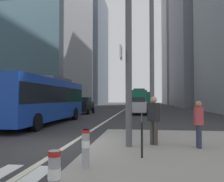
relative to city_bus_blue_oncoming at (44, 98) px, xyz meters
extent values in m
plane|color=#303033|center=(4.06, 12.71, -1.84)|extent=(160.00, 160.00, 0.00)
cube|color=beige|center=(4.06, 22.71, -1.83)|extent=(0.20, 80.00, 0.01)
cube|color=#9E9EA3|center=(-11.94, 31.62, 14.09)|extent=(12.50, 22.46, 31.85)
cube|color=slate|center=(-11.94, 58.58, 15.85)|extent=(13.15, 20.86, 35.37)
cube|color=gray|center=(21.06, 39.57, 22.57)|extent=(12.92, 22.56, 48.82)
cube|color=#9E9EA3|center=(21.06, 62.61, 25.00)|extent=(13.57, 17.20, 53.68)
cube|color=#14389E|center=(0.00, -0.03, -0.11)|extent=(2.63, 11.00, 2.75)
cube|color=black|center=(0.00, -0.03, 0.23)|extent=(2.67, 10.78, 1.10)
cube|color=#4C4C51|center=(0.02, 1.61, 1.41)|extent=(1.80, 3.97, 0.30)
cylinder|color=black|center=(1.16, -3.56, -1.34)|extent=(0.31, 1.00, 1.00)
cylinder|color=black|center=(1.24, 3.47, -1.34)|extent=(0.31, 1.00, 1.00)
cylinder|color=black|center=(-1.16, 3.49, -1.34)|extent=(0.31, 1.00, 1.00)
cylinder|color=black|center=(-2.44, -0.31, -1.52)|extent=(0.23, 0.64, 0.64)
cube|color=#198456|center=(6.54, 24.80, -0.11)|extent=(2.76, 10.94, 2.75)
cube|color=black|center=(6.54, 24.80, 0.23)|extent=(2.80, 10.72, 1.10)
cube|color=#4C4C51|center=(6.50, 23.17, 1.41)|extent=(1.84, 3.96, 0.30)
cylinder|color=black|center=(5.42, 28.31, -1.34)|extent=(0.32, 1.01, 1.00)
cylinder|color=black|center=(7.82, 28.25, -1.34)|extent=(0.32, 1.01, 1.00)
cylinder|color=black|center=(5.25, 21.35, -1.34)|extent=(0.32, 1.01, 1.00)
cylinder|color=black|center=(7.65, 21.29, -1.34)|extent=(0.32, 1.01, 1.00)
cube|color=#198456|center=(7.80, 42.78, -0.11)|extent=(2.66, 10.95, 2.75)
cube|color=black|center=(7.80, 42.78, 0.23)|extent=(2.70, 10.73, 1.10)
cube|color=#4C4C51|center=(7.83, 41.14, 1.41)|extent=(1.81, 3.96, 0.30)
cylinder|color=black|center=(6.55, 46.25, -1.34)|extent=(0.32, 1.00, 1.00)
cylinder|color=black|center=(8.95, 46.29, -1.34)|extent=(0.32, 1.00, 1.00)
cylinder|color=black|center=(6.65, 39.27, -1.34)|extent=(0.32, 1.00, 1.00)
cylinder|color=black|center=(9.05, 39.30, -1.34)|extent=(0.32, 1.00, 1.00)
cube|color=black|center=(-0.05, 11.32, -0.97)|extent=(1.79, 4.11, 1.10)
cube|color=black|center=(-0.05, 11.47, -0.16)|extent=(1.50, 2.22, 0.52)
cylinder|color=black|center=(0.86, 9.92, -1.52)|extent=(0.22, 0.64, 0.64)
cylinder|color=black|center=(-0.96, 9.92, -1.52)|extent=(0.22, 0.64, 0.64)
cylinder|color=black|center=(0.86, 12.72, -1.52)|extent=(0.22, 0.64, 0.64)
cylinder|color=black|center=(-0.96, 12.71, -1.52)|extent=(0.22, 0.64, 0.64)
cube|color=gold|center=(7.61, 52.62, -0.97)|extent=(1.80, 4.24, 1.10)
cube|color=black|center=(7.61, 52.47, -0.16)|extent=(1.50, 2.29, 0.52)
cylinder|color=black|center=(6.69, 54.06, -1.52)|extent=(0.22, 0.64, 0.64)
cylinder|color=black|center=(8.51, 54.06, -1.52)|extent=(0.22, 0.64, 0.64)
cylinder|color=black|center=(6.70, 51.18, -1.52)|extent=(0.22, 0.64, 0.64)
cylinder|color=black|center=(8.52, 51.19, -1.52)|extent=(0.22, 0.64, 0.64)
cube|color=silver|center=(6.52, 10.89, -0.97)|extent=(1.92, 4.37, 1.10)
cube|color=black|center=(6.52, 10.74, -0.16)|extent=(1.57, 2.38, 0.52)
cylinder|color=black|center=(5.66, 12.38, -1.52)|extent=(0.24, 0.65, 0.64)
cylinder|color=black|center=(7.48, 12.32, -1.52)|extent=(0.24, 0.65, 0.64)
cylinder|color=black|center=(5.57, 9.45, -1.52)|extent=(0.24, 0.65, 0.64)
cylinder|color=black|center=(7.39, 9.39, -1.52)|extent=(0.24, 0.65, 0.64)
cylinder|color=#515156|center=(6.42, -7.61, 1.31)|extent=(0.22, 0.22, 6.00)
cube|color=white|center=(6.17, -7.79, 1.51)|extent=(0.04, 0.60, 0.44)
cylinder|color=#56565B|center=(7.33, -5.01, 2.31)|extent=(0.20, 0.20, 8.00)
cylinder|color=#99999E|center=(5.58, -12.29, -1.25)|extent=(0.18, 0.18, 0.87)
cylinder|color=white|center=(5.58, -12.29, -1.15)|extent=(0.19, 0.19, 0.16)
cylinder|color=#B21E19|center=(5.58, -12.29, -0.86)|extent=(0.20, 0.20, 0.08)
cylinder|color=#99999E|center=(5.54, -10.20, -1.24)|extent=(0.18, 0.18, 0.90)
cylinder|color=white|center=(5.54, -10.20, -1.13)|extent=(0.19, 0.19, 0.16)
cylinder|color=#B21E19|center=(5.54, -10.20, -0.83)|extent=(0.20, 0.20, 0.08)
cylinder|color=black|center=(6.86, -9.09, -1.21)|extent=(0.06, 0.06, 0.95)
cylinder|color=black|center=(6.86, -7.72, -1.21)|extent=(0.06, 0.06, 0.95)
cylinder|color=black|center=(6.86, -6.35, -1.21)|extent=(0.06, 0.06, 0.95)
cylinder|color=black|center=(6.86, -4.97, -1.21)|extent=(0.06, 0.06, 0.95)
cylinder|color=black|center=(6.86, -7.03, -0.74)|extent=(0.06, 4.12, 0.06)
cylinder|color=#423D38|center=(7.22, -7.15, -1.27)|extent=(0.15, 0.15, 0.84)
cylinder|color=#423D38|center=(7.35, -7.25, -1.27)|extent=(0.15, 0.15, 0.84)
cube|color=#232328|center=(7.28, -7.20, -0.53)|extent=(0.45, 0.43, 0.64)
sphere|color=tan|center=(7.28, -7.20, -0.09)|extent=(0.23, 0.23, 0.23)
cylinder|color=#2D334C|center=(8.74, -7.46, -1.30)|extent=(0.15, 0.15, 0.76)
cylinder|color=#2D334C|center=(8.74, -7.62, -1.30)|extent=(0.15, 0.15, 0.76)
cube|color=#B73D42|center=(8.74, -7.54, -0.63)|extent=(0.25, 0.39, 0.59)
sphere|color=#9E7556|center=(8.74, -7.54, -0.23)|extent=(0.21, 0.21, 0.21)
camera|label=1|loc=(6.86, -15.58, -0.05)|focal=37.10mm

